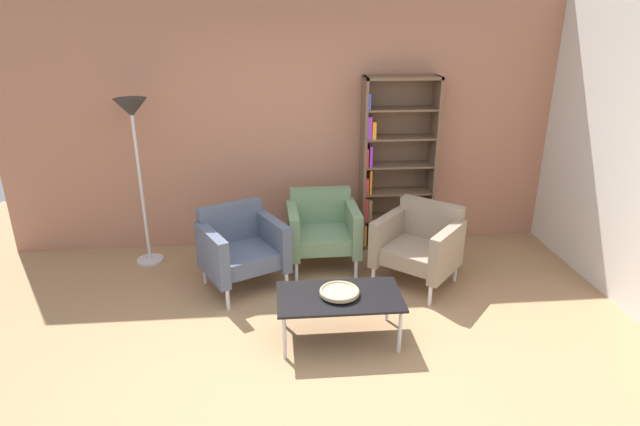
# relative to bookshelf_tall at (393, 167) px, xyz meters

# --- Properties ---
(ground_plane) EXTENTS (8.32, 8.32, 0.00)m
(ground_plane) POSITION_rel_bookshelf_tall_xyz_m (-1.01, -2.26, -0.92)
(ground_plane) COLOR #9E7751
(brick_back_panel) EXTENTS (6.40, 0.12, 2.90)m
(brick_back_panel) POSITION_rel_bookshelf_tall_xyz_m (-1.01, 0.20, 0.53)
(brick_back_panel) COLOR #A87056
(brick_back_panel) RESTS_ON ground_plane
(bookshelf_tall) EXTENTS (0.80, 0.30, 1.90)m
(bookshelf_tall) POSITION_rel_bookshelf_tall_xyz_m (0.00, 0.00, 0.00)
(bookshelf_tall) COLOR brown
(bookshelf_tall) RESTS_ON ground_plane
(coffee_table_low) EXTENTS (1.00, 0.56, 0.40)m
(coffee_table_low) POSITION_rel_bookshelf_tall_xyz_m (-0.82, -1.84, -0.55)
(coffee_table_low) COLOR black
(coffee_table_low) RESTS_ON ground_plane
(decorative_bowl) EXTENTS (0.32, 0.32, 0.05)m
(decorative_bowl) POSITION_rel_bookshelf_tall_xyz_m (-0.82, -1.84, -0.49)
(decorative_bowl) COLOR tan
(decorative_bowl) RESTS_ON coffee_table_low
(armchair_near_window) EXTENTS (0.73, 0.67, 0.78)m
(armchair_near_window) POSITION_rel_bookshelf_tall_xyz_m (-0.82, -0.47, -0.51)
(armchair_near_window) COLOR slate
(armchair_near_window) RESTS_ON ground_plane
(armchair_spare_guest) EXTENTS (0.95, 0.94, 0.78)m
(armchair_spare_guest) POSITION_rel_bookshelf_tall_xyz_m (0.09, -0.93, -0.51)
(armchair_spare_guest) COLOR gray
(armchair_spare_guest) RESTS_ON ground_plane
(armchair_corner_red) EXTENTS (0.92, 0.89, 0.78)m
(armchair_corner_red) POSITION_rel_bookshelf_tall_xyz_m (-1.65, -0.86, -0.51)
(armchair_corner_red) COLOR #4C566B
(armchair_corner_red) RESTS_ON ground_plane
(floor_lamp_torchiere) EXTENTS (0.32, 0.32, 1.74)m
(floor_lamp_torchiere) POSITION_rel_bookshelf_tall_xyz_m (-2.67, -0.23, 0.53)
(floor_lamp_torchiere) COLOR silver
(floor_lamp_torchiere) RESTS_ON ground_plane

